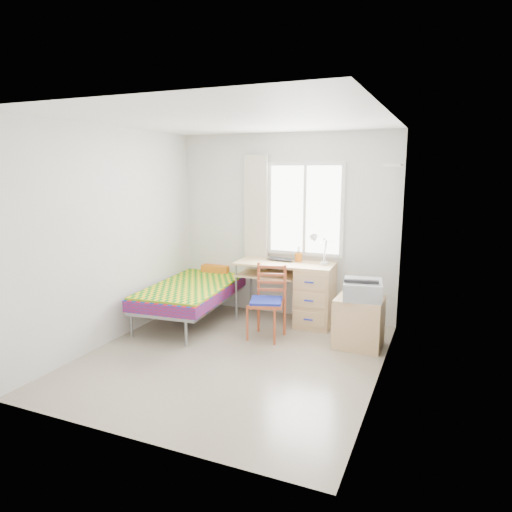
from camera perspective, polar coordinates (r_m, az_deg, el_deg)
The scene contains 17 objects.
floor at distance 5.31m, azimuth -2.96°, elevation -12.51°, with size 3.50×3.50×0.00m, color #BCAD93.
ceiling at distance 4.90m, azimuth -3.27°, elevation 16.63°, with size 3.50×3.50×0.00m, color white.
wall_back at distance 6.54m, azimuth 3.64°, elevation 3.76°, with size 3.20×3.20×0.00m, color silver.
wall_left at distance 5.82m, azimuth -17.42°, elevation 2.40°, with size 3.50×3.50×0.00m, color silver.
wall_right at distance 4.49m, azimuth 15.58°, elevation 0.12°, with size 3.50×3.50×0.00m, color silver.
window at distance 6.40m, azimuth 6.15°, elevation 5.81°, with size 1.10×0.04×1.30m.
curtain at distance 6.61m, azimuth 0.01°, elevation 5.16°, with size 0.35×0.05×1.70m, color beige.
floating_shelf at distance 5.82m, azimuth 16.79°, elevation 10.84°, with size 0.20×0.32×0.03m, color white.
bed at distance 6.57m, azimuth -7.13°, elevation -3.88°, with size 1.16×2.20×0.92m.
desk at distance 6.27m, azimuth 6.78°, elevation -4.51°, with size 1.37×0.68×0.84m.
chair at distance 5.75m, azimuth 1.55°, elevation -5.14°, with size 0.50×0.50×0.93m.
cabinet at distance 5.64m, azimuth 12.72°, elevation -8.08°, with size 0.56×0.50×0.60m.
printer at distance 5.52m, azimuth 13.19°, elevation -4.04°, with size 0.52×0.57×0.22m.
laptop at distance 6.35m, azimuth 2.88°, elevation -0.54°, with size 0.38×0.24×0.03m, color black.
pen_cup at distance 6.35m, azimuth 5.33°, elevation -0.16°, with size 0.09×0.09×0.12m, color orange.
task_lamp at distance 6.05m, azimuth 7.78°, elevation 1.29°, with size 0.23×0.33×0.44m.
book at distance 6.41m, azimuth 1.68°, elevation -2.84°, with size 0.19×0.25×0.02m, color gray.
Camera 1 is at (2.15, -4.38, 2.10)m, focal length 32.00 mm.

